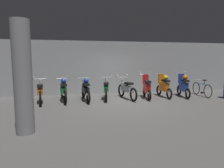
{
  "coord_description": "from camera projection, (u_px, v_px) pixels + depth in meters",
  "views": [
    {
      "loc": [
        -2.18,
        -8.47,
        1.93
      ],
      "look_at": [
        -0.23,
        0.72,
        0.75
      ],
      "focal_mm": 31.72,
      "sensor_mm": 36.0,
      "label": 1
    }
  ],
  "objects": [
    {
      "name": "motorbike_slot_7",
      "position": [
        183.0,
        86.0,
        10.18
      ],
      "size": [
        0.58,
        1.67,
        1.29
      ],
      "color": "black",
      "rests_on": "ground"
    },
    {
      "name": "back_wall",
      "position": [
        109.0,
        68.0,
        11.23
      ],
      "size": [
        16.0,
        0.3,
        2.92
      ],
      "primitive_type": "cube",
      "color": "#9EA0A3",
      "rests_on": "ground"
    },
    {
      "name": "motorbike_slot_3",
      "position": [
        106.0,
        89.0,
        9.58
      ],
      "size": [
        0.59,
        1.94,
        1.15
      ],
      "color": "black",
      "rests_on": "ground"
    },
    {
      "name": "motorbike_slot_6",
      "position": [
        164.0,
        86.0,
        10.14
      ],
      "size": [
        0.56,
        1.68,
        1.18
      ],
      "color": "black",
      "rests_on": "ground"
    },
    {
      "name": "motorbike_slot_1",
      "position": [
        63.0,
        90.0,
        9.04
      ],
      "size": [
        0.59,
        1.94,
        1.15
      ],
      "color": "black",
      "rests_on": "ground"
    },
    {
      "name": "motorbike_slot_2",
      "position": [
        86.0,
        90.0,
        9.17
      ],
      "size": [
        0.56,
        1.95,
        1.08
      ],
      "color": "black",
      "rests_on": "ground"
    },
    {
      "name": "motorbike_slot_4",
      "position": [
        127.0,
        89.0,
        9.62
      ],
      "size": [
        0.62,
        1.93,
        1.15
      ],
      "color": "black",
      "rests_on": "ground"
    },
    {
      "name": "ground_plane",
      "position": [
        120.0,
        102.0,
        8.91
      ],
      "size": [
        80.0,
        80.0,
        0.0
      ],
      "primitive_type": "plane",
      "color": "#565451"
    },
    {
      "name": "motorbike_slot_0",
      "position": [
        40.0,
        92.0,
        8.76
      ],
      "size": [
        0.58,
        1.94,
        1.15
      ],
      "color": "black",
      "rests_on": "ground"
    },
    {
      "name": "motorbike_slot_5",
      "position": [
        147.0,
        88.0,
        9.78
      ],
      "size": [
        0.58,
        1.67,
        1.29
      ],
      "color": "black",
      "rests_on": "ground"
    },
    {
      "name": "support_pillar",
      "position": [
        23.0,
        78.0,
        5.03
      ],
      "size": [
        0.47,
        0.47,
        2.92
      ],
      "primitive_type": "cylinder",
      "color": "gray",
      "rests_on": "ground"
    },
    {
      "name": "bicycle",
      "position": [
        202.0,
        89.0,
        10.42
      ],
      "size": [
        0.5,
        1.73,
        0.89
      ],
      "color": "black",
      "rests_on": "ground"
    }
  ]
}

